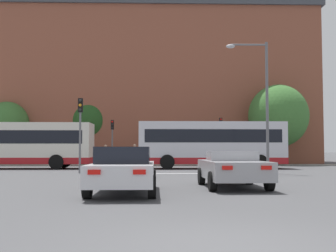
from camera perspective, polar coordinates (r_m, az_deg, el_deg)
ground_plane at (r=6.04m, az=6.93°, el=-15.92°), size 400.00×400.00×0.00m
stop_line_strip at (r=23.61m, az=0.44°, el=-6.45°), size 7.27×0.30×0.01m
far_pavement at (r=36.83m, az=-0.33°, el=-5.29°), size 68.08×2.50×0.01m
brick_civic_building at (r=45.95m, az=-2.22°, el=5.54°), size 33.18×12.52×22.40m
car_saloon_left at (r=12.99m, az=-6.02°, el=-5.85°), size 1.98×4.70×1.42m
car_roadster_right at (r=15.02m, az=8.71°, el=-5.73°), size 2.14×4.29×1.26m
bus_crossing_lead at (r=29.99m, az=5.89°, el=-2.39°), size 10.23×2.65×3.27m
bus_crossing_trailing at (r=31.61m, az=-20.66°, el=-2.32°), size 11.51×2.69×3.20m
traffic_light_near_left at (r=24.39m, az=-11.81°, el=0.43°), size 0.26×0.31×4.25m
traffic_light_far_left at (r=36.11m, az=-7.56°, el=-1.17°), size 0.26×0.31×3.85m
traffic_light_far_right at (r=36.80m, az=7.17°, el=-0.97°), size 0.26×0.31×4.10m
street_lamp_junction at (r=24.42m, az=12.34°, el=4.45°), size 2.39×0.36×7.45m
pedestrian_waiting at (r=36.07m, az=-4.54°, el=-3.62°), size 0.45×0.34×1.82m
pedestrian_walking_east at (r=37.71m, az=-8.45°, el=-3.62°), size 0.31×0.44×1.78m
pedestrian_walking_west at (r=38.23m, az=14.61°, el=-3.61°), size 0.45×0.35×1.71m
tree_by_building at (r=41.63m, az=-10.46°, el=0.57°), size 4.35×4.35×6.34m
tree_kerbside at (r=38.87m, az=14.72°, el=1.34°), size 5.32×5.32×7.16m
tree_distant at (r=41.45m, az=-20.95°, el=0.25°), size 3.92×3.92×5.76m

